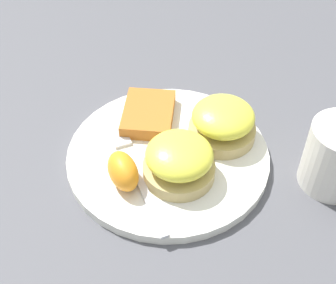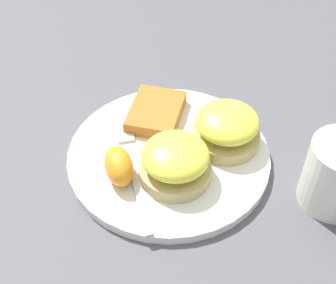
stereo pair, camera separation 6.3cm
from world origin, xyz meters
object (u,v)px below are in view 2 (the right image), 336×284
Objects in this scene: sandwich_benedict_right at (226,128)px; hashbrown_patty at (155,112)px; sandwich_benedict_left at (175,161)px; fork at (131,165)px; orange_wedge at (118,166)px.

sandwich_benedict_right is 1.02× the size of hashbrown_patty.
hashbrown_patty is at bearing -166.55° from sandwich_benedict_left.
sandwich_benedict_left is 0.47× the size of fork.
sandwich_benedict_left is at bearing 92.56° from orange_wedge.
hashbrown_patty is 0.47× the size of fork.
hashbrown_patty is 1.55× the size of orange_wedge.
orange_wedge is 0.30× the size of fork.
sandwich_benedict_left is 0.12m from hashbrown_patty.
sandwich_benedict_right is (-0.06, 0.07, 0.00)m from sandwich_benedict_left.
orange_wedge is 0.03m from fork.
sandwich_benedict_right is 0.16m from orange_wedge.
hashbrown_patty is (-0.05, -0.10, -0.02)m from sandwich_benedict_right.
sandwich_benedict_left and sandwich_benedict_right have the same top height.
orange_wedge reaches higher than fork.
hashbrown_patty is 0.13m from orange_wedge.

